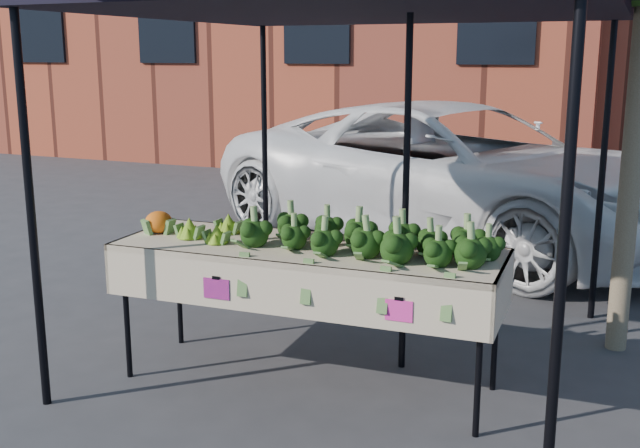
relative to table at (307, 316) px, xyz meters
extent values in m
plane|color=#303033|center=(0.12, -0.01, -0.45)|extent=(90.00, 90.00, 0.00)
cube|color=beige|center=(0.00, 0.00, 0.00)|extent=(2.43, 0.90, 0.90)
cube|color=#F22D8C|center=(-0.42, -0.40, 0.25)|extent=(0.17, 0.01, 0.12)
cube|color=#E62B96|center=(0.69, -0.40, 0.25)|extent=(0.17, 0.01, 0.12)
ellipsoid|color=black|center=(0.39, 0.03, 0.56)|extent=(1.57, 0.54, 0.23)
ellipsoid|color=#6DA923|center=(-0.67, -0.01, 0.54)|extent=(0.41, 0.45, 0.18)
ellipsoid|color=orange|center=(-1.05, -0.05, 0.53)|extent=(0.18, 0.18, 0.16)
camera|label=1|loc=(1.85, -4.12, 1.60)|focal=42.65mm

